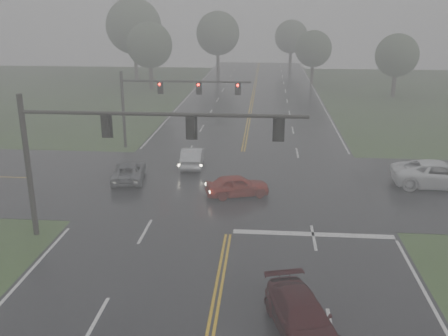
# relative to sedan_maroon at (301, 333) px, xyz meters

# --- Properties ---
(main_road) EXTENTS (18.00, 160.00, 0.02)m
(main_road) POSITION_rel_sedan_maroon_xyz_m (-3.35, 14.14, 0.00)
(main_road) COLOR black
(main_road) RESTS_ON ground
(cross_street) EXTENTS (120.00, 14.00, 0.02)m
(cross_street) POSITION_rel_sedan_maroon_xyz_m (-3.35, 16.14, 0.00)
(cross_street) COLOR black
(cross_street) RESTS_ON ground
(stop_bar) EXTENTS (8.50, 0.50, 0.01)m
(stop_bar) POSITION_rel_sedan_maroon_xyz_m (1.15, 8.54, 0.00)
(stop_bar) COLOR silver
(stop_bar) RESTS_ON ground
(sedan_maroon) EXTENTS (3.16, 5.10, 1.38)m
(sedan_maroon) POSITION_rel_sedan_maroon_xyz_m (0.00, 0.00, 0.00)
(sedan_maroon) COLOR #32090C
(sedan_maroon) RESTS_ON ground
(sedan_red) EXTENTS (4.33, 2.70, 1.38)m
(sedan_red) POSITION_rel_sedan_maroon_xyz_m (-3.22, 13.90, 0.00)
(sedan_red) COLOR #9B170E
(sedan_red) RESTS_ON ground
(sedan_silver) EXTENTS (1.78, 4.49, 1.45)m
(sedan_silver) POSITION_rel_sedan_maroon_xyz_m (-6.97, 19.88, 0.00)
(sedan_silver) COLOR #B1B4B9
(sedan_silver) RESTS_ON ground
(car_grey) EXTENTS (2.70, 4.73, 1.24)m
(car_grey) POSITION_rel_sedan_maroon_xyz_m (-10.94, 16.32, 0.00)
(car_grey) COLOR #55575C
(car_grey) RESTS_ON ground
(pickup_white) EXTENTS (6.34, 3.15, 1.73)m
(pickup_white) POSITION_rel_sedan_maroon_xyz_m (10.18, 16.76, 0.00)
(pickup_white) COLOR white
(pickup_white) RESTS_ON ground
(signal_gantry_near) EXTENTS (14.22, 0.33, 7.51)m
(signal_gantry_near) POSITION_rel_sedan_maroon_xyz_m (-9.14, 7.37, 5.30)
(signal_gantry_near) COLOR black
(signal_gantry_near) RESTS_ON ground
(signal_gantry_far) EXTENTS (10.88, 0.33, 6.49)m
(signal_gantry_far) POSITION_rel_sedan_maroon_xyz_m (-10.23, 24.77, 4.54)
(signal_gantry_far) COLOR black
(signal_gantry_far) RESTS_ON ground
(tree_nw_a) EXTENTS (6.54, 6.54, 9.61)m
(tree_nw_a) POSITION_rel_sedan_maroon_xyz_m (-18.40, 56.21, 6.32)
(tree_nw_a) COLOR #2F241E
(tree_nw_a) RESTS_ON ground
(tree_ne_a) EXTENTS (5.60, 5.60, 8.23)m
(tree_ne_a) POSITION_rel_sedan_maroon_xyz_m (5.49, 63.47, 5.41)
(tree_ne_a) COLOR #2F241E
(tree_ne_a) RESTS_ON ground
(tree_n_mid) EXTENTS (7.46, 7.46, 10.96)m
(tree_n_mid) POSITION_rel_sedan_maroon_xyz_m (-10.13, 72.15, 7.21)
(tree_n_mid) COLOR #2F241E
(tree_n_mid) RESTS_ON ground
(tree_e_near) EXTENTS (5.65, 5.65, 8.30)m
(tree_e_near) POSITION_rel_sedan_maroon_xyz_m (15.48, 52.82, 5.45)
(tree_e_near) COLOR #2F241E
(tree_e_near) RESTS_ON ground
(tree_nw_b) EXTENTS (8.87, 8.87, 13.02)m
(tree_nw_b) POSITION_rel_sedan_maroon_xyz_m (-23.04, 65.59, 8.58)
(tree_nw_b) COLOR #2F241E
(tree_nw_b) RESTS_ON ground
(tree_n_far) EXTENTS (6.33, 6.33, 9.29)m
(tree_n_far) POSITION_rel_sedan_maroon_xyz_m (2.90, 83.15, 6.11)
(tree_n_far) COLOR #2F241E
(tree_n_far) RESTS_ON ground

